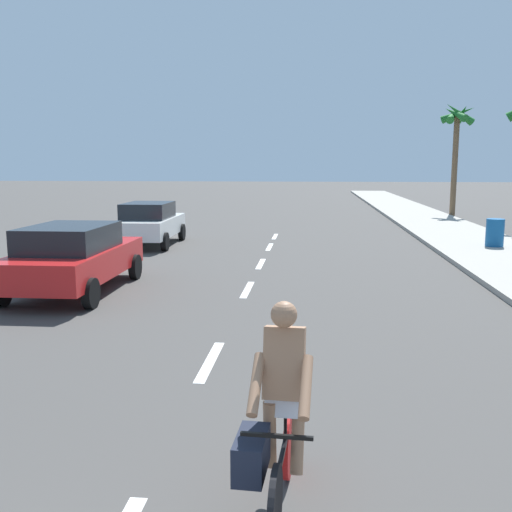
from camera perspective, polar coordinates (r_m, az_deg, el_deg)
ground_plane at (r=21.37m, az=1.51°, el=1.21°), size 160.00×160.00×0.00m
sidewalk_strip at (r=24.05m, az=19.92°, el=1.71°), size 3.60×80.00×0.14m
lane_stripe_2 at (r=8.78m, az=-4.58°, el=-10.36°), size 0.16×1.80×0.01m
lane_stripe_3 at (r=13.57m, az=-0.86°, el=-3.35°), size 0.16×1.80×0.01m
lane_stripe_4 at (r=17.06m, az=0.47°, el=-0.78°), size 0.16×1.80×0.01m
lane_stripe_5 at (r=20.58m, az=1.36°, el=0.91°), size 0.16×1.80×0.01m
lane_stripe_6 at (r=23.58m, az=1.90°, el=1.95°), size 0.16×1.80×0.01m
cyclist at (r=4.97m, az=2.07°, el=-15.82°), size 0.63×1.71×1.82m
parked_car_red at (r=13.83m, az=-17.69°, el=-0.01°), size 2.13×4.56×1.57m
parked_car_white at (r=21.29m, az=-10.54°, el=3.30°), size 2.02×4.25×1.57m
palm_tree_distant at (r=34.61m, az=19.33°, el=12.01°), size 1.89×1.85×6.41m
trash_bin_far at (r=21.35m, az=22.65°, el=2.16°), size 0.60×0.60×0.95m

